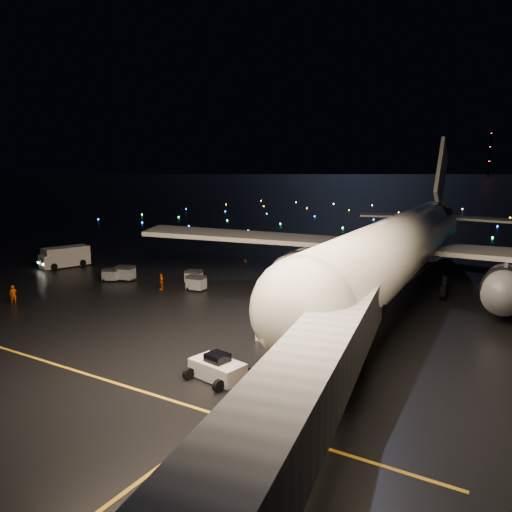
# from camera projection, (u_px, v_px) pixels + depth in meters

# --- Properties ---
(ground) EXTENTS (2000.00, 2000.00, 0.00)m
(ground) POSITION_uv_depth(u_px,v_px,m) (506.00, 191.00, 295.81)
(ground) COLOR black
(ground) RESTS_ON ground
(lane_centre) EXTENTS (0.25, 80.00, 0.02)m
(lane_centre) POSITION_uv_depth(u_px,v_px,m) (368.00, 311.00, 49.61)
(lane_centre) COLOR gold
(lane_centre) RESTS_ON ground
(lane_cross) EXTENTS (60.00, 0.25, 0.02)m
(lane_cross) POSITION_uv_depth(u_px,v_px,m) (38.00, 359.00, 37.21)
(lane_cross) COLOR gold
(lane_cross) RESTS_ON ground
(airliner) EXTENTS (70.26, 67.18, 18.75)m
(airliner) POSITION_uv_depth(u_px,v_px,m) (408.00, 210.00, 56.71)
(airliner) COLOR silver
(airliner) RESTS_ON ground
(pushback_tug) EXTENTS (4.08, 2.62, 1.80)m
(pushback_tug) POSITION_uv_depth(u_px,v_px,m) (218.00, 366.00, 33.60)
(pushback_tug) COLOR silver
(pushback_tug) RESTS_ON ground
(belt_loader) EXTENTS (6.51, 1.82, 3.15)m
(belt_loader) POSITION_uv_depth(u_px,v_px,m) (284.00, 324.00, 40.55)
(belt_loader) COLOR silver
(belt_loader) RESTS_ON ground
(service_truck) EXTENTS (4.52, 8.30, 2.92)m
(service_truck) POSITION_uv_depth(u_px,v_px,m) (66.00, 257.00, 71.59)
(service_truck) COLOR silver
(service_truck) RESTS_ON ground
(crew_a) EXTENTS (0.78, 0.83, 1.90)m
(crew_a) POSITION_uv_depth(u_px,v_px,m) (13.00, 294.00, 52.42)
(crew_a) COLOR #DE4A00
(crew_a) RESTS_ON ground
(crew_c) EXTENTS (1.16, 1.04, 1.90)m
(crew_c) POSITION_uv_depth(u_px,v_px,m) (161.00, 282.00, 58.12)
(crew_c) COLOR #DE4A00
(crew_c) RESTS_ON ground
(safety_cone_0) EXTENTS (0.44, 0.44, 0.44)m
(safety_cone_0) POSITION_uv_depth(u_px,v_px,m) (266.00, 285.00, 59.81)
(safety_cone_0) COLOR #FF4813
(safety_cone_0) RESTS_ON ground
(safety_cone_1) EXTENTS (0.49, 0.49, 0.51)m
(safety_cone_1) POSITION_uv_depth(u_px,v_px,m) (294.00, 274.00, 65.85)
(safety_cone_1) COLOR #FF4813
(safety_cone_1) RESTS_ON ground
(safety_cone_2) EXTENTS (0.52, 0.52, 0.50)m
(safety_cone_2) POSITION_uv_depth(u_px,v_px,m) (272.00, 282.00, 60.97)
(safety_cone_2) COLOR #FF4813
(safety_cone_2) RESTS_ON ground
(safety_cone_3) EXTENTS (0.55, 0.55, 0.53)m
(safety_cone_3) POSITION_uv_depth(u_px,v_px,m) (245.00, 260.00, 75.37)
(safety_cone_3) COLOR #FF4813
(safety_cone_3) RESTS_ON ground
(radio_mast) EXTENTS (1.80, 1.80, 64.00)m
(radio_mast) POSITION_uv_depth(u_px,v_px,m) (490.00, 154.00, 691.39)
(radio_mast) COLOR black
(radio_mast) RESTS_ON ground
(taxiway_lights) EXTENTS (164.00, 92.00, 0.36)m
(taxiway_lights) POSITION_uv_depth(u_px,v_px,m) (437.00, 220.00, 132.35)
(taxiway_lights) COLOR black
(taxiway_lights) RESTS_ON ground
(baggage_cart_0) EXTENTS (2.12, 1.55, 1.73)m
(baggage_cart_0) POSITION_uv_depth(u_px,v_px,m) (196.00, 283.00, 57.80)
(baggage_cart_0) COLOR gray
(baggage_cart_0) RESTS_ON ground
(baggage_cart_1) EXTENTS (2.13, 1.68, 1.63)m
(baggage_cart_1) POSITION_uv_depth(u_px,v_px,m) (194.00, 277.00, 61.37)
(baggage_cart_1) COLOR gray
(baggage_cart_1) RESTS_ON ground
(baggage_cart_2) EXTENTS (2.51, 2.04, 1.87)m
(baggage_cart_2) POSITION_uv_depth(u_px,v_px,m) (125.00, 273.00, 62.89)
(baggage_cart_2) COLOR gray
(baggage_cart_2) RESTS_ON ground
(baggage_cart_3) EXTENTS (2.20, 1.87, 1.58)m
(baggage_cart_3) POSITION_uv_depth(u_px,v_px,m) (111.00, 275.00, 62.60)
(baggage_cart_3) COLOR gray
(baggage_cart_3) RESTS_ON ground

